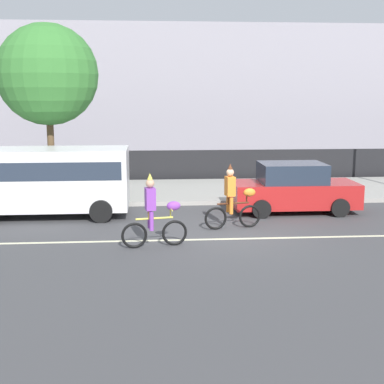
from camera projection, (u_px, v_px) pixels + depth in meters
ground_plane at (234, 234)px, 14.99m from camera, size 80.00×80.00×0.00m
road_centre_line at (237, 239)px, 14.50m from camera, size 36.00×0.14×0.01m
sidewalk_curb at (209, 191)px, 21.35m from camera, size 60.00×5.00×0.15m
fence_line at (202, 166)px, 24.08m from camera, size 40.00×0.08×1.40m
building_backdrop at (151, 96)px, 31.79m from camera, size 28.00×8.00×7.55m
parade_cyclist_purple at (155, 215)px, 13.61m from camera, size 1.71×0.53×1.92m
parade_cyclist_orange at (234, 200)px, 15.48m from camera, size 1.70×0.54×1.92m
parked_van_white at (51, 177)px, 17.00m from camera, size 5.00×2.22×2.18m
parked_car_red at (294, 189)px, 17.71m from camera, size 4.10×1.92×1.64m
street_tree_near_lamp at (48, 75)px, 18.39m from camera, size 3.48×3.48×6.13m
pedestrian_onlooker at (54, 169)px, 20.67m from camera, size 0.32×0.20×1.62m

